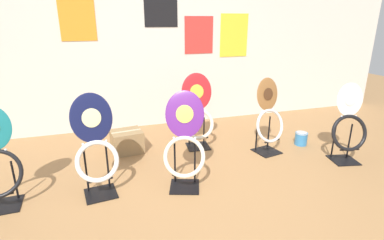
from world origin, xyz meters
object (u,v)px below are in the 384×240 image
toilet_seat_display_navy_moon (96,150)px  toilet_seat_display_woodgrain (269,118)px  toilet_seat_display_purple_note (184,146)px  toilet_seat_display_crimson_swirl (198,114)px  toilet_seat_display_white_plain (349,127)px  storage_box (127,141)px  paint_can (301,138)px

toilet_seat_display_navy_moon → toilet_seat_display_woodgrain: toilet_seat_display_navy_moon is taller
toilet_seat_display_purple_note → toilet_seat_display_crimson_swirl: bearing=63.9°
toilet_seat_display_navy_moon → toilet_seat_display_white_plain: (2.70, -0.14, -0.03)m
toilet_seat_display_purple_note → toilet_seat_display_woodgrain: 1.27m
toilet_seat_display_crimson_swirl → storage_box: bearing=173.2°
toilet_seat_display_purple_note → toilet_seat_display_woodgrain: size_ratio=1.01×
toilet_seat_display_woodgrain → toilet_seat_display_navy_moon: bearing=-169.9°
toilet_seat_display_crimson_swirl → toilet_seat_display_navy_moon: bearing=-148.0°
toilet_seat_display_crimson_swirl → toilet_seat_display_purple_note: toilet_seat_display_crimson_swirl is taller
toilet_seat_display_crimson_swirl → paint_can: (1.30, -0.36, -0.34)m
toilet_seat_display_navy_moon → paint_can: size_ratio=5.53×
toilet_seat_display_crimson_swirl → toilet_seat_display_purple_note: size_ratio=1.01×
toilet_seat_display_crimson_swirl → paint_can: 1.39m
toilet_seat_display_navy_moon → toilet_seat_display_woodgrain: 2.01m
toilet_seat_display_crimson_swirl → toilet_seat_display_white_plain: (1.47, -0.91, -0.02)m
toilet_seat_display_crimson_swirl → storage_box: 0.93m
toilet_seat_display_woodgrain → storage_box: size_ratio=2.29×
toilet_seat_display_woodgrain → paint_can: size_ratio=5.33×
toilet_seat_display_crimson_swirl → toilet_seat_display_white_plain: bearing=-31.6°
toilet_seat_display_woodgrain → storage_box: (-1.63, 0.52, -0.30)m
toilet_seat_display_navy_moon → storage_box: size_ratio=2.37×
paint_can → toilet_seat_display_crimson_swirl: bearing=164.5°
toilet_seat_display_crimson_swirl → paint_can: toilet_seat_display_crimson_swirl is taller
toilet_seat_display_woodgrain → storage_box: toilet_seat_display_woodgrain is taller
paint_can → storage_box: size_ratio=0.43×
toilet_seat_display_navy_moon → toilet_seat_display_purple_note: (0.80, -0.11, -0.01)m
toilet_seat_display_crimson_swirl → toilet_seat_display_purple_note: (-0.43, -0.87, -0.00)m
toilet_seat_display_purple_note → storage_box: size_ratio=2.31×
toilet_seat_display_woodgrain → paint_can: toilet_seat_display_woodgrain is taller
toilet_seat_display_purple_note → paint_can: toilet_seat_display_purple_note is taller
toilet_seat_display_navy_moon → toilet_seat_display_white_plain: bearing=-3.0°
toilet_seat_display_navy_moon → toilet_seat_display_crimson_swirl: size_ratio=1.01×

